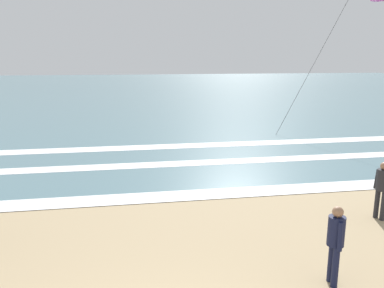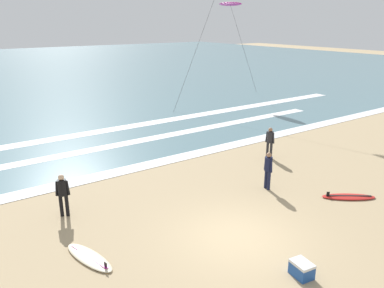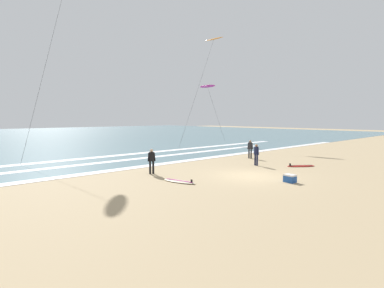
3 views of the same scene
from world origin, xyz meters
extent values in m
cube|color=slate|center=(0.00, 52.05, 0.01)|extent=(140.00, 90.00, 0.01)
cube|color=white|center=(0.45, 7.45, 0.01)|extent=(56.10, 0.96, 0.01)
cube|color=white|center=(-1.93, 11.21, 0.01)|extent=(36.83, 0.86, 0.01)
cube|color=white|center=(-0.15, 14.41, 0.01)|extent=(47.09, 1.04, 0.01)
cylinder|color=#232328|center=(6.41, 4.90, 0.41)|extent=(0.13, 0.13, 0.82)
cylinder|color=#232328|center=(6.47, 4.71, 0.41)|extent=(0.13, 0.13, 0.82)
cylinder|color=#232328|center=(6.44, 4.80, 1.11)|extent=(0.32, 0.32, 0.58)
cylinder|color=#232328|center=(6.38, 4.98, 1.08)|extent=(0.13, 0.15, 0.56)
sphere|color=#9E7051|center=(6.44, 4.80, 1.49)|extent=(0.21, 0.21, 0.21)
cylinder|color=#141938|center=(3.56, 2.04, 0.41)|extent=(0.13, 0.13, 0.82)
cylinder|color=#141938|center=(3.59, 2.24, 0.41)|extent=(0.13, 0.13, 0.82)
cylinder|color=#141938|center=(3.57, 2.14, 1.11)|extent=(0.32, 0.32, 0.58)
cylinder|color=#141938|center=(3.55, 1.95, 1.08)|extent=(0.11, 0.14, 0.56)
cylinder|color=#141938|center=(3.60, 2.32, 1.08)|extent=(0.11, 0.14, 0.56)
sphere|color=#9E7051|center=(3.57, 2.14, 1.49)|extent=(0.21, 0.21, 0.21)
cylinder|color=#333333|center=(12.58, 17.81, 7.38)|extent=(9.05, 2.88, 14.78)
camera|label=1|loc=(-0.24, -4.05, 4.32)|focal=36.09mm
camera|label=2|loc=(-7.59, -8.21, 6.74)|focal=36.32mm
camera|label=3|loc=(-14.85, -10.78, 3.58)|focal=27.85mm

